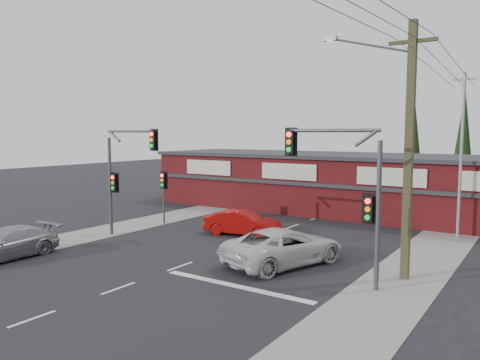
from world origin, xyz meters
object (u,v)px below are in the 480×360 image
Objects in this scene: shop_building at (326,181)px; utility_pole at (406,142)px; white_suv at (284,246)px; silver_suv at (5,244)px; red_sedan at (243,223)px.

utility_pole reaches higher than shop_building.
utility_pole reaches higher than white_suv.
silver_suv is at bearing -106.97° from shop_building.
white_suv is 0.21× the size of shop_building.
shop_building is 17.15m from utility_pole.
white_suv is 1.18× the size of silver_suv.
utility_pole is (15.83, 7.21, 4.69)m from silver_suv.
shop_building is at bearing 123.76° from utility_pole.
red_sedan is at bearing -21.01° from white_suv.
white_suv reaches higher than silver_suv.
red_sedan reaches higher than silver_suv.
white_suv is at bearing 30.04° from silver_suv.
red_sedan is at bearing 58.84° from silver_suv.
utility_pole is (9.62, -3.09, 4.69)m from red_sedan.
red_sedan is (-4.79, 3.92, -0.09)m from white_suv.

